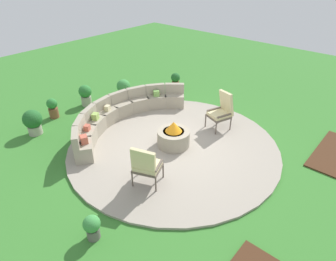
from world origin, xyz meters
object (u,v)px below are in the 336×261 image
Objects in this scene: curved_stone_bench at (122,114)px; potted_plant_3 at (92,226)px; fire_pit at (174,136)px; lounge_chair_front_right at (222,110)px; potted_plant_5 at (124,88)px; potted_plant_0 at (175,80)px; potted_plant_1 at (86,94)px; potted_plant_2 at (53,108)px; potted_plant_4 at (33,121)px; lounge_chair_front_left at (146,165)px.

curved_stone_bench reaches higher than potted_plant_3.
fire_pit is 3.42m from potted_plant_3.
lounge_chair_front_right is 3.85m from potted_plant_5.
lounge_chair_front_right is 1.93× the size of potted_plant_0.
potted_plant_0 is at bearing -22.82° from potted_plant_1.
potted_plant_5 is (2.44, -0.70, 0.07)m from potted_plant_2.
fire_pit is 1.17× the size of potted_plant_5.
curved_stone_bench is 1.85m from potted_plant_5.
curved_stone_bench is 7.57× the size of potted_plant_0.
fire_pit reaches higher than potted_plant_0.
potted_plant_2 is 0.87× the size of potted_plant_4.
potted_plant_0 is at bearing 100.26° from lounge_chair_front_left.
potted_plant_5 is (1.18, 3.36, 0.08)m from fire_pit.
potted_plant_0 is 1.12× the size of potted_plant_3.
curved_stone_bench is at bearing 92.37° from fire_pit.
potted_plant_4 is at bearing 170.33° from potted_plant_0.
curved_stone_bench reaches higher than fire_pit.
lounge_chair_front_right is 4.78m from potted_plant_1.
potted_plant_1 is (-0.01, 4.01, 0.06)m from fire_pit.
lounge_chair_front_left reaches higher than curved_stone_bench.
fire_pit is 0.20× the size of curved_stone_bench.
fire_pit is 1.34× the size of potted_plant_2.
curved_stone_bench is 3.91× the size of lounge_chair_front_right.
potted_plant_5 is at bearing -15.99° from potted_plant_2.
potted_plant_5 is at bearing 121.36° from lounge_chair_front_left.
lounge_chair_front_right is (3.31, 0.11, 0.02)m from lounge_chair_front_left.
potted_plant_4 reaches higher than potted_plant_2.
potted_plant_1 is 5.86m from potted_plant_3.
curved_stone_bench is at bearing 55.28° from lounge_chair_front_right.
lounge_chair_front_left is 1.81× the size of potted_plant_0.
lounge_chair_front_left is at bearing -146.77° from potted_plant_0.
potted_plant_2 is at bearing 178.01° from potted_plant_1.
potted_plant_2 is (0.38, 4.62, -0.27)m from lounge_chair_front_left.
potted_plant_5 is at bearing -28.83° from potted_plant_1.
fire_pit is at bearing -58.69° from potted_plant_4.
curved_stone_bench is 2.01m from potted_plant_1.
lounge_chair_front_left is 1.63× the size of potted_plant_2.
potted_plant_2 is at bearing 52.71° from lounge_chair_front_right.
potted_plant_2 is (-2.93, 4.51, -0.28)m from lounge_chair_front_right.
potted_plant_1 is at bearing 137.47° from lounge_chair_front_left.
fire_pit is at bearing -87.63° from curved_stone_bench.
potted_plant_2 reaches higher than potted_plant_3.
potted_plant_0 is 7.43m from potted_plant_3.
potted_plant_5 reaches higher than potted_plant_3.
potted_plant_1 is at bearing 157.18° from potted_plant_0.
potted_plant_0 is at bearing -9.67° from potted_plant_4.
potted_plant_0 is 0.81× the size of potted_plant_1.
potted_plant_5 is (-0.49, 3.81, -0.21)m from lounge_chair_front_right.
potted_plant_5 is at bearing -3.49° from potted_plant_4.
potted_plant_4 is (-3.84, 4.02, -0.22)m from lounge_chair_front_right.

